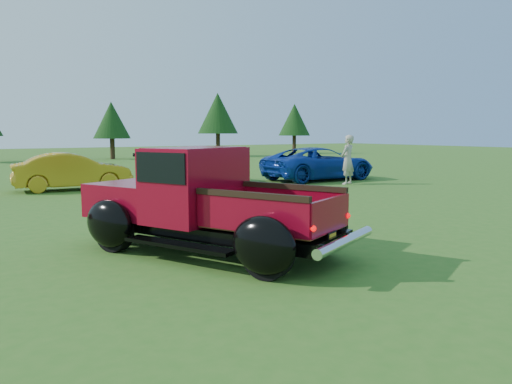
% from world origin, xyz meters
% --- Properties ---
extents(ground, '(120.00, 120.00, 0.00)m').
position_xyz_m(ground, '(0.00, 0.00, 0.00)').
color(ground, '#31651C').
rests_on(ground, ground).
extents(tree_mid_right, '(2.82, 2.82, 4.40)m').
position_xyz_m(tree_mid_right, '(6.00, 30.00, 2.97)').
color(tree_mid_right, '#332114').
rests_on(tree_mid_right, ground).
extents(tree_east, '(3.46, 3.46, 5.40)m').
position_xyz_m(tree_east, '(15.00, 29.50, 3.66)').
color(tree_east, '#332114').
rests_on(tree_east, ground).
extents(tree_far_east, '(3.07, 3.07, 4.80)m').
position_xyz_m(tree_far_east, '(24.00, 30.50, 3.25)').
color(tree_far_east, '#332114').
rests_on(tree_far_east, ground).
extents(pickup_truck, '(3.86, 5.23, 1.83)m').
position_xyz_m(pickup_truck, '(-1.89, -0.54, 0.87)').
color(pickup_truck, black).
rests_on(pickup_truck, ground).
extents(show_car_yellow, '(4.17, 1.74, 1.34)m').
position_xyz_m(show_car_yellow, '(-1.50, 10.34, 0.67)').
color(show_car_yellow, '#BF8B19').
rests_on(show_car_yellow, ground).
extents(show_car_grey, '(4.66, 2.14, 1.32)m').
position_xyz_m(show_car_grey, '(3.22, 10.13, 0.66)').
color(show_car_grey, black).
rests_on(show_car_grey, ground).
extents(show_car_blue, '(5.15, 2.39, 1.43)m').
position_xyz_m(show_car_blue, '(8.42, 8.32, 0.71)').
color(show_car_blue, '#0D2E94').
rests_on(show_car_blue, ground).
extents(spectator, '(0.84, 0.70, 1.97)m').
position_xyz_m(spectator, '(8.20, 6.31, 0.99)').
color(spectator, '#A49C8E').
rests_on(spectator, ground).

